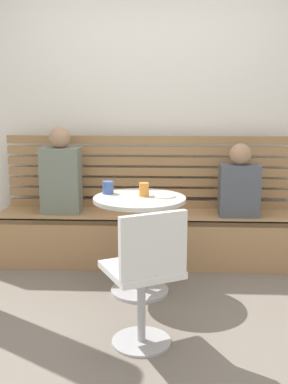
% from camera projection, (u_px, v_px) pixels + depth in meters
% --- Properties ---
extents(ground, '(8.00, 8.00, 0.00)m').
position_uv_depth(ground, '(143.00, 324.00, 3.10)').
color(ground, '#70665B').
extents(back_wall, '(5.20, 0.10, 2.90)m').
position_uv_depth(back_wall, '(152.00, 97.00, 4.41)').
color(back_wall, silver).
rests_on(back_wall, ground).
extents(booth_bench, '(2.70, 0.52, 0.44)m').
position_uv_depth(booth_bench, '(150.00, 238.00, 4.23)').
color(booth_bench, '#A87C51').
rests_on(booth_bench, ground).
extents(booth_backrest, '(2.65, 0.04, 0.67)m').
position_uv_depth(booth_backrest, '(151.00, 172.00, 4.35)').
color(booth_backrest, '#9A7249').
rests_on(booth_backrest, booth_bench).
extents(cafe_table, '(0.68, 0.68, 0.74)m').
position_uv_depth(cafe_table, '(140.00, 226.00, 3.51)').
color(cafe_table, '#ADADB2').
rests_on(cafe_table, ground).
extents(white_chair, '(0.54, 0.54, 0.85)m').
position_uv_depth(white_chair, '(145.00, 274.00, 2.73)').
color(white_chair, '#ADADB2').
rests_on(white_chair, ground).
extents(person_adult, '(0.34, 0.22, 0.76)m').
position_uv_depth(person_adult, '(61.00, 175.00, 4.17)').
color(person_adult, slate).
rests_on(person_adult, booth_bench).
extents(person_child_left, '(0.34, 0.22, 0.63)m').
position_uv_depth(person_child_left, '(239.00, 184.00, 4.08)').
color(person_child_left, '#4C515B').
rests_on(person_child_left, booth_bench).
extents(cup_mug_blue, '(0.08, 0.08, 0.09)m').
position_uv_depth(cup_mug_blue, '(108.00, 187.00, 3.58)').
color(cup_mug_blue, '#3D5B9E').
rests_on(cup_mug_blue, cafe_table).
extents(cup_tumbler_orange, '(0.07, 0.07, 0.10)m').
position_uv_depth(cup_tumbler_orange, '(144.00, 190.00, 3.49)').
color(cup_tumbler_orange, orange).
rests_on(cup_tumbler_orange, cafe_table).
extents(plate_small, '(0.17, 0.17, 0.01)m').
position_uv_depth(plate_small, '(164.00, 196.00, 3.48)').
color(plate_small, white).
rests_on(plate_small, cafe_table).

